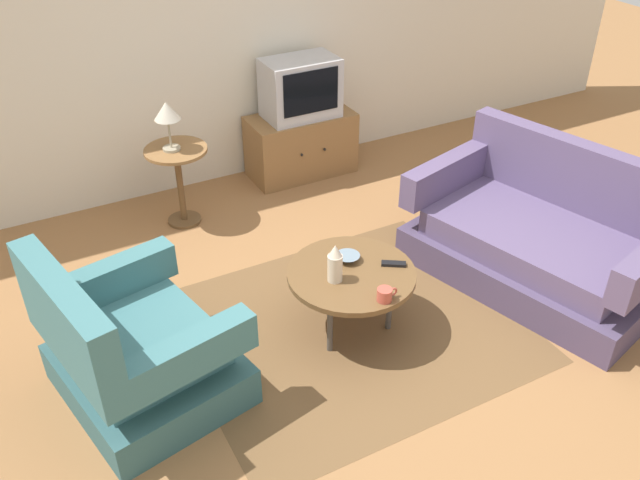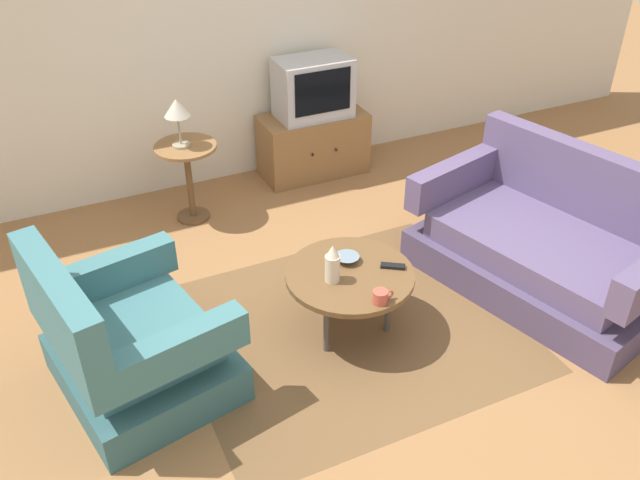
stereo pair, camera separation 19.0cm
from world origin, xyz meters
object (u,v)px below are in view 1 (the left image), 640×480
at_px(table_lamp, 167,114).
at_px(couch, 540,240).
at_px(television, 300,88).
at_px(side_table, 178,170).
at_px(bowl, 348,258).
at_px(armchair, 135,353).
at_px(tv_stand, 301,145).
at_px(vase, 335,264).
at_px(tv_remote_dark, 394,264).
at_px(coffee_table, 351,276).
at_px(mug, 385,295).

bearing_deg(table_lamp, couch, -43.08).
bearing_deg(television, side_table, -166.23).
bearing_deg(couch, bowl, 65.25).
bearing_deg(bowl, armchair, -177.88).
bearing_deg(tv_stand, vase, -111.61).
height_order(couch, side_table, couch).
distance_m(couch, television, 2.33).
height_order(tv_stand, television, television).
relative_size(couch, tv_remote_dark, 12.30).
xyz_separation_m(coffee_table, television, (0.68, 2.02, 0.38)).
height_order(armchair, tv_stand, armchair).
bearing_deg(table_lamp, tv_stand, 13.86).
relative_size(couch, coffee_table, 2.36).
bearing_deg(table_lamp, side_table, 6.76).
distance_m(armchair, side_table, 1.86).
height_order(tv_stand, table_lamp, table_lamp).
relative_size(armchair, tv_remote_dark, 7.48).
distance_m(tv_stand, table_lamp, 1.42).
xyz_separation_m(table_lamp, vase, (0.41, -1.75, -0.36)).
distance_m(vase, bowl, 0.24).
height_order(coffee_table, television, television).
bearing_deg(television, table_lamp, -166.40).
xyz_separation_m(television, vase, (-0.81, -2.05, -0.23)).
bearing_deg(tv_remote_dark, vase, 27.53).
bearing_deg(armchair, vase, 74.12).
relative_size(side_table, mug, 4.90).
xyz_separation_m(armchair, vase, (1.20, -0.08, 0.25)).
bearing_deg(couch, table_lamp, 31.57).
relative_size(table_lamp, mug, 2.88).
bearing_deg(armchair, tv_remote_dark, 73.70).
distance_m(side_table, tv_stand, 1.24).
relative_size(coffee_table, side_table, 1.23).
relative_size(table_lamp, tv_remote_dark, 2.49).
height_order(couch, tv_remote_dark, couch).
bearing_deg(mug, television, 74.40).
xyz_separation_m(side_table, tv_stand, (1.19, 0.30, -0.18)).
distance_m(television, tv_remote_dark, 2.16).
bearing_deg(couch, side_table, 31.09).
relative_size(couch, table_lamp, 4.95).
relative_size(coffee_table, tv_remote_dark, 5.21).
distance_m(vase, tv_remote_dark, 0.41).
relative_size(television, vase, 2.50).
distance_m(television, mug, 2.46).
bearing_deg(couch, tv_stand, 3.93).
bearing_deg(mug, tv_stand, 74.43).
relative_size(armchair, couch, 0.61).
bearing_deg(television, couch, -70.68).
xyz_separation_m(coffee_table, mug, (0.03, -0.32, 0.07)).
xyz_separation_m(tv_stand, television, (0.00, -0.01, 0.52)).
bearing_deg(bowl, mug, -91.23).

